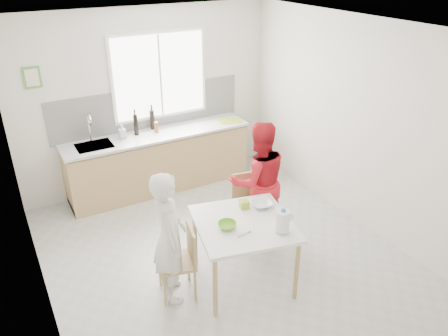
# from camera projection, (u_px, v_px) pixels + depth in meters

# --- Properties ---
(ground) EXTENTS (4.50, 4.50, 0.00)m
(ground) POSITION_uv_depth(u_px,v_px,m) (221.00, 253.00, 5.43)
(ground) COLOR #B7B7B2
(ground) RESTS_ON ground
(room_shell) EXTENTS (4.50, 4.50, 4.50)m
(room_shell) POSITION_uv_depth(u_px,v_px,m) (220.00, 130.00, 4.69)
(room_shell) COLOR silver
(room_shell) RESTS_ON ground
(window) EXTENTS (1.50, 0.06, 1.30)m
(window) POSITION_uv_depth(u_px,v_px,m) (160.00, 76.00, 6.49)
(window) COLOR white
(window) RESTS_ON room_shell
(backsplash) EXTENTS (3.00, 0.02, 0.65)m
(backsplash) POSITION_uv_depth(u_px,v_px,m) (149.00, 108.00, 6.62)
(backsplash) COLOR white
(backsplash) RESTS_ON room_shell
(picture_frame) EXTENTS (0.22, 0.03, 0.28)m
(picture_frame) POSITION_uv_depth(u_px,v_px,m) (32.00, 78.00, 5.64)
(picture_frame) COLOR #589644
(picture_frame) RESTS_ON room_shell
(kitchen_counter) EXTENTS (2.84, 0.64, 1.37)m
(kitchen_counter) POSITION_uv_depth(u_px,v_px,m) (160.00, 163.00, 6.76)
(kitchen_counter) COLOR tan
(kitchen_counter) RESTS_ON ground
(dining_table) EXTENTS (1.21, 1.21, 0.78)m
(dining_table) POSITION_uv_depth(u_px,v_px,m) (244.00, 228.00, 4.69)
(dining_table) COLOR white
(dining_table) RESTS_ON ground
(chair_left) EXTENTS (0.45, 0.45, 0.82)m
(chair_left) POSITION_uv_depth(u_px,v_px,m) (182.00, 258.00, 4.63)
(chair_left) COLOR tan
(chair_left) RESTS_ON ground
(chair_far) EXTENTS (0.48, 0.48, 0.86)m
(chair_far) POSITION_uv_depth(u_px,v_px,m) (249.00, 203.00, 5.58)
(chair_far) COLOR tan
(chair_far) RESTS_ON ground
(person_white) EXTENTS (0.47, 0.61, 1.48)m
(person_white) POSITION_uv_depth(u_px,v_px,m) (169.00, 237.00, 4.47)
(person_white) COLOR white
(person_white) RESTS_ON ground
(person_red) EXTENTS (0.88, 0.75, 1.58)m
(person_red) POSITION_uv_depth(u_px,v_px,m) (258.00, 181.00, 5.45)
(person_red) COLOR red
(person_red) RESTS_ON ground
(bowl_green) EXTENTS (0.24, 0.24, 0.06)m
(bowl_green) POSITION_uv_depth(u_px,v_px,m) (227.00, 225.00, 4.55)
(bowl_green) COLOR #76BC2B
(bowl_green) RESTS_ON dining_table
(bowl_white) EXTENTS (0.28, 0.28, 0.06)m
(bowl_white) POSITION_uv_depth(u_px,v_px,m) (262.00, 204.00, 4.93)
(bowl_white) COLOR white
(bowl_white) RESTS_ON dining_table
(milk_jug) EXTENTS (0.20, 0.14, 0.25)m
(milk_jug) POSITION_uv_depth(u_px,v_px,m) (283.00, 221.00, 4.44)
(milk_jug) COLOR white
(milk_jug) RESTS_ON dining_table
(green_box) EXTENTS (0.12, 0.12, 0.09)m
(green_box) POSITION_uv_depth(u_px,v_px,m) (244.00, 204.00, 4.90)
(green_box) COLOR #95B62A
(green_box) RESTS_ON dining_table
(spoon) EXTENTS (0.16, 0.03, 0.01)m
(spoon) POSITION_uv_depth(u_px,v_px,m) (243.00, 234.00, 4.44)
(spoon) COLOR #A5A5AA
(spoon) RESTS_ON dining_table
(cutting_board) EXTENTS (0.41, 0.35, 0.01)m
(cutting_board) POSITION_uv_depth(u_px,v_px,m) (230.00, 121.00, 6.99)
(cutting_board) COLOR #91BC2B
(cutting_board) RESTS_ON kitchen_counter
(wine_bottle_a) EXTENTS (0.07, 0.07, 0.32)m
(wine_bottle_a) POSITION_uv_depth(u_px,v_px,m) (136.00, 125.00, 6.40)
(wine_bottle_a) COLOR black
(wine_bottle_a) RESTS_ON kitchen_counter
(wine_bottle_b) EXTENTS (0.07, 0.07, 0.30)m
(wine_bottle_b) POSITION_uv_depth(u_px,v_px,m) (152.00, 120.00, 6.62)
(wine_bottle_b) COLOR black
(wine_bottle_b) RESTS_ON kitchen_counter
(jar_amber) EXTENTS (0.06, 0.06, 0.16)m
(jar_amber) POSITION_uv_depth(u_px,v_px,m) (156.00, 127.00, 6.53)
(jar_amber) COLOR brown
(jar_amber) RESTS_ON kitchen_counter
(soap_bottle) EXTENTS (0.09, 0.09, 0.20)m
(soap_bottle) POSITION_uv_depth(u_px,v_px,m) (122.00, 131.00, 6.33)
(soap_bottle) COLOR #999999
(soap_bottle) RESTS_ON kitchen_counter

